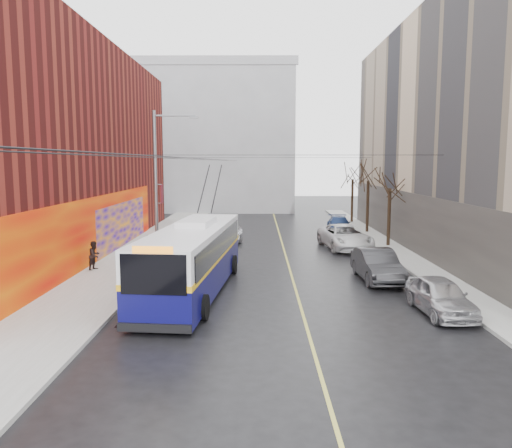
# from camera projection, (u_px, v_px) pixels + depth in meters

# --- Properties ---
(ground) EXTENTS (140.00, 140.00, 0.00)m
(ground) POSITION_uv_depth(u_px,v_px,m) (265.00, 315.00, 19.81)
(ground) COLOR black
(ground) RESTS_ON ground
(sidewalk_left) EXTENTS (4.00, 60.00, 0.15)m
(sidewalk_left) POSITION_uv_depth(u_px,v_px,m) (137.00, 256.00, 31.74)
(sidewalk_left) COLOR gray
(sidewalk_left) RESTS_ON ground
(sidewalk_right) EXTENTS (2.00, 60.00, 0.15)m
(sidewalk_right) POSITION_uv_depth(u_px,v_px,m) (404.00, 257.00, 31.66)
(sidewalk_right) COLOR gray
(sidewalk_right) RESTS_ON ground
(lane_line) EXTENTS (0.12, 50.00, 0.01)m
(lane_line) POSITION_uv_depth(u_px,v_px,m) (285.00, 252.00, 33.69)
(lane_line) COLOR #BFB74C
(lane_line) RESTS_ON ground
(building_left) EXTENTS (12.11, 36.00, 14.00)m
(building_left) POSITION_uv_depth(u_px,v_px,m) (21.00, 148.00, 32.90)
(building_left) COLOR #5E1512
(building_left) RESTS_ON ground
(building_far) EXTENTS (20.50, 12.10, 18.00)m
(building_far) POSITION_uv_depth(u_px,v_px,m) (213.00, 138.00, 63.36)
(building_far) COLOR gray
(building_far) RESTS_ON ground
(streetlight_pole) EXTENTS (2.65, 0.60, 9.00)m
(streetlight_pole) POSITION_uv_depth(u_px,v_px,m) (158.00, 183.00, 29.16)
(streetlight_pole) COLOR slate
(streetlight_pole) RESTS_ON ground
(catenary_wires) EXTENTS (18.00, 60.00, 0.22)m
(catenary_wires) POSITION_uv_depth(u_px,v_px,m) (225.00, 159.00, 33.70)
(catenary_wires) COLOR black
(tree_near) EXTENTS (3.20, 3.20, 6.40)m
(tree_near) POSITION_uv_depth(u_px,v_px,m) (390.00, 177.00, 35.02)
(tree_near) COLOR black
(tree_near) RESTS_ON ground
(tree_mid) EXTENTS (3.20, 3.20, 6.68)m
(tree_mid) POSITION_uv_depth(u_px,v_px,m) (369.00, 171.00, 41.94)
(tree_mid) COLOR black
(tree_mid) RESTS_ON ground
(tree_far) EXTENTS (3.20, 3.20, 6.57)m
(tree_far) POSITION_uv_depth(u_px,v_px,m) (353.00, 171.00, 48.90)
(tree_far) COLOR black
(tree_far) RESTS_ON ground
(puddle) EXTENTS (2.63, 2.68, 0.01)m
(puddle) POSITION_uv_depth(u_px,v_px,m) (157.00, 317.00, 19.63)
(puddle) COLOR black
(puddle) RESTS_ON ground
(pigeons_flying) EXTENTS (3.38, 3.88, 1.96)m
(pigeons_flying) POSITION_uv_depth(u_px,v_px,m) (217.00, 135.00, 28.80)
(pigeons_flying) COLOR slate
(trolleybus) EXTENTS (3.77, 12.61, 5.90)m
(trolleybus) POSITION_uv_depth(u_px,v_px,m) (193.00, 258.00, 23.12)
(trolleybus) COLOR #0A0945
(trolleybus) RESTS_ON ground
(parked_car_a) EXTENTS (1.93, 4.37, 1.46)m
(parked_car_a) POSITION_uv_depth(u_px,v_px,m) (440.00, 296.00, 19.93)
(parked_car_a) COLOR #ACADB1
(parked_car_a) RESTS_ON ground
(parked_car_b) EXTENTS (1.89, 4.96, 1.61)m
(parked_car_b) POSITION_uv_depth(u_px,v_px,m) (377.00, 265.00, 25.51)
(parked_car_b) COLOR #2A2A2D
(parked_car_b) RESTS_ON ground
(parked_car_c) EXTENTS (3.51, 6.32, 1.67)m
(parked_car_c) POSITION_uv_depth(u_px,v_px,m) (345.00, 237.00, 34.92)
(parked_car_c) COLOR silver
(parked_car_c) RESTS_ON ground
(parked_car_d) EXTENTS (2.28, 4.82, 1.36)m
(parked_car_d) POSITION_uv_depth(u_px,v_px,m) (339.00, 224.00, 43.21)
(parked_car_d) COLOR navy
(parked_car_d) RESTS_ON ground
(following_car) EXTENTS (2.54, 4.93, 1.61)m
(following_car) POSITION_uv_depth(u_px,v_px,m) (226.00, 235.00, 36.22)
(following_car) COLOR silver
(following_car) RESTS_ON ground
(pedestrian_a) EXTENTS (0.48, 0.66, 1.65)m
(pedestrian_a) POSITION_uv_depth(u_px,v_px,m) (146.00, 251.00, 28.62)
(pedestrian_a) COLOR black
(pedestrian_a) RESTS_ON sidewalk_left
(pedestrian_b) EXTENTS (0.81, 0.92, 1.59)m
(pedestrian_b) POSITION_uv_depth(u_px,v_px,m) (95.00, 255.00, 27.41)
(pedestrian_b) COLOR black
(pedestrian_b) RESTS_ON sidewalk_left
(pedestrian_c) EXTENTS (1.09, 1.26, 1.69)m
(pedestrian_c) POSITION_uv_depth(u_px,v_px,m) (150.00, 249.00, 29.02)
(pedestrian_c) COLOR black
(pedestrian_c) RESTS_ON sidewalk_left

